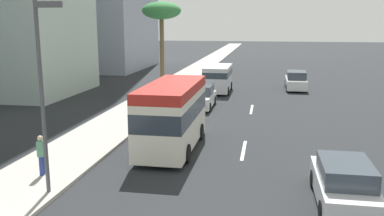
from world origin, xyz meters
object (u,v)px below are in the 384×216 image
(car_second, at_px, (296,81))
(pedestrian_near_lamp, at_px, (148,98))
(pedestrian_mid_block, at_px, (41,154))
(street_lamp, at_px, (44,77))
(minibus_fourth, at_px, (172,114))
(car_fifth, at_px, (344,184))
(palm_tree, at_px, (161,13))
(car_lead, at_px, (201,97))
(van_third, at_px, (218,77))

(car_second, xyz_separation_m, pedestrian_near_lamp, (-12.05, 10.52, 0.19))
(pedestrian_mid_block, bearing_deg, street_lamp, -150.96)
(pedestrian_mid_block, xyz_separation_m, street_lamp, (-1.49, -1.19, 3.23))
(car_second, xyz_separation_m, minibus_fourth, (-19.91, 7.05, 0.96))
(car_fifth, relative_size, street_lamp, 0.67)
(pedestrian_near_lamp, xyz_separation_m, palm_tree, (8.36, 1.11, 5.86))
(car_fifth, bearing_deg, palm_tree, 28.56)
(car_lead, height_order, pedestrian_near_lamp, pedestrian_near_lamp)
(street_lamp, bearing_deg, minibus_fourth, -25.59)
(car_lead, height_order, palm_tree, palm_tree)
(minibus_fourth, height_order, palm_tree, palm_tree)
(van_third, bearing_deg, palm_tree, -78.35)
(car_lead, bearing_deg, car_second, 143.13)
(car_second, bearing_deg, car_fifth, -179.92)
(van_third, distance_m, car_fifth, 23.46)
(minibus_fourth, bearing_deg, pedestrian_mid_block, -41.28)
(pedestrian_near_lamp, bearing_deg, pedestrian_mid_block, 92.37)
(van_third, xyz_separation_m, pedestrian_mid_block, (-21.98, 4.39, -0.30))
(car_lead, height_order, car_second, car_second)
(pedestrian_near_lamp, bearing_deg, van_third, -105.76)
(street_lamp, bearing_deg, palm_tree, 4.02)
(car_second, bearing_deg, palm_tree, 107.62)
(pedestrian_near_lamp, distance_m, street_lamp, 14.51)
(minibus_fourth, distance_m, palm_tree, 17.60)
(minibus_fourth, xyz_separation_m, car_fifth, (-5.21, -7.08, -1.01))
(car_fifth, height_order, pedestrian_near_lamp, pedestrian_near_lamp)
(car_lead, xyz_separation_m, minibus_fourth, (-10.23, -0.21, 1.00))
(car_fifth, distance_m, pedestrian_mid_block, 11.29)
(van_third, relative_size, street_lamp, 0.75)
(pedestrian_near_lamp, bearing_deg, palm_tree, -76.76)
(van_third, height_order, pedestrian_near_lamp, van_third)
(car_lead, xyz_separation_m, palm_tree, (5.99, 4.37, 6.08))
(pedestrian_near_lamp, height_order, street_lamp, street_lamp)
(minibus_fourth, distance_m, pedestrian_mid_block, 6.39)
(van_third, bearing_deg, car_lead, -3.36)
(minibus_fourth, relative_size, pedestrian_near_lamp, 4.28)
(minibus_fourth, bearing_deg, palm_tree, -164.23)
(minibus_fourth, relative_size, palm_tree, 0.86)
(pedestrian_mid_block, bearing_deg, van_third, -20.77)
(car_second, height_order, street_lamp, street_lamp)
(van_third, xyz_separation_m, minibus_fourth, (-17.21, 0.20, 0.43))
(car_second, bearing_deg, pedestrian_mid_block, 155.52)
(minibus_fourth, distance_m, street_lamp, 7.38)
(car_lead, distance_m, palm_tree, 9.59)
(car_second, height_order, palm_tree, palm_tree)
(palm_tree, bearing_deg, pedestrian_mid_block, -178.93)
(van_third, bearing_deg, car_fifth, 17.08)
(car_second, bearing_deg, minibus_fourth, 160.50)
(car_second, bearing_deg, pedestrian_near_lamp, 138.89)
(car_second, xyz_separation_m, pedestrian_mid_block, (-24.69, 11.24, 0.23))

